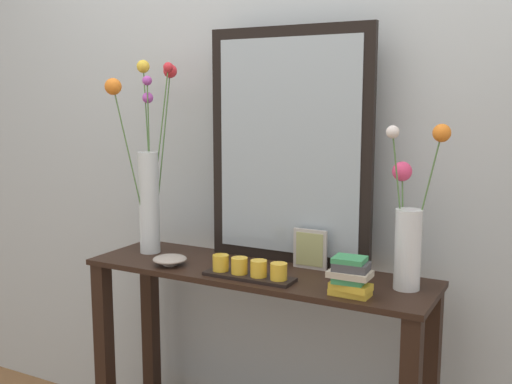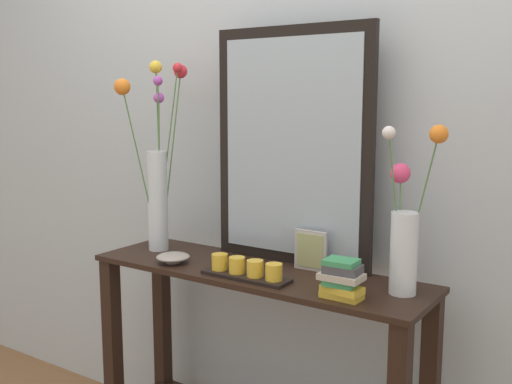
% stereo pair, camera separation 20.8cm
% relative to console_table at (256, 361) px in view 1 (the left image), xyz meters
% --- Properties ---
extents(wall_back, '(6.40, 0.08, 2.70)m').
position_rel_console_table_xyz_m(wall_back, '(0.00, 0.30, 0.84)').
color(wall_back, '#B2BCC1').
rests_on(wall_back, ground).
extents(console_table, '(1.26, 0.36, 0.85)m').
position_rel_console_table_xyz_m(console_table, '(0.00, 0.00, 0.00)').
color(console_table, black).
rests_on(console_table, ground).
extents(mirror_leaning, '(0.63, 0.03, 0.85)m').
position_rel_console_table_xyz_m(mirror_leaning, '(0.05, 0.15, 0.77)').
color(mirror_leaning, black).
rests_on(mirror_leaning, console_table).
extents(tall_vase_left, '(0.20, 0.29, 0.75)m').
position_rel_console_table_xyz_m(tall_vase_left, '(-0.49, 0.03, 0.65)').
color(tall_vase_left, silver).
rests_on(tall_vase_left, console_table).
extents(vase_right, '(0.19, 0.14, 0.52)m').
position_rel_console_table_xyz_m(vase_right, '(0.52, 0.04, 0.54)').
color(vase_right, silver).
rests_on(vase_right, console_table).
extents(candle_tray, '(0.32, 0.09, 0.07)m').
position_rel_console_table_xyz_m(candle_tray, '(0.03, -0.10, 0.37)').
color(candle_tray, black).
rests_on(candle_tray, console_table).
extents(picture_frame_small, '(0.13, 0.01, 0.14)m').
position_rel_console_table_xyz_m(picture_frame_small, '(0.16, 0.10, 0.41)').
color(picture_frame_small, '#B7B2AD').
rests_on(picture_frame_small, console_table).
extents(decorative_bowl, '(0.12, 0.12, 0.04)m').
position_rel_console_table_xyz_m(decorative_bowl, '(-0.30, -0.10, 0.37)').
color(decorative_bowl, '#9E9389').
rests_on(decorative_bowl, console_table).
extents(book_stack, '(0.13, 0.09, 0.12)m').
position_rel_console_table_xyz_m(book_stack, '(0.39, -0.11, 0.40)').
color(book_stack, gold).
rests_on(book_stack, console_table).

